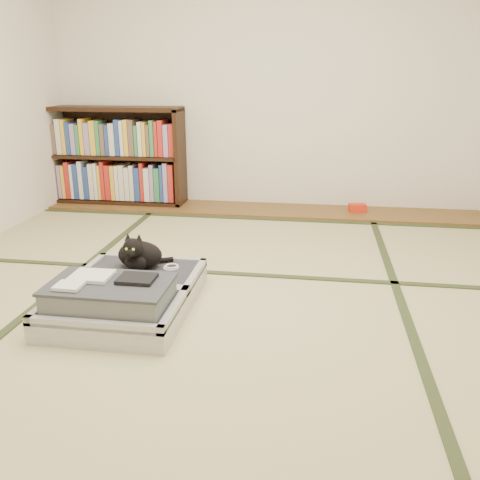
# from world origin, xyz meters

# --- Properties ---
(floor) EXTENTS (4.50, 4.50, 0.00)m
(floor) POSITION_xyz_m (0.00, 0.00, 0.00)
(floor) COLOR tan
(floor) RESTS_ON ground
(wood_strip) EXTENTS (4.00, 0.50, 0.02)m
(wood_strip) POSITION_xyz_m (0.00, 2.00, 0.01)
(wood_strip) COLOR brown
(wood_strip) RESTS_ON ground
(red_item) EXTENTS (0.16, 0.11, 0.07)m
(red_item) POSITION_xyz_m (0.88, 2.03, 0.06)
(red_item) COLOR red
(red_item) RESTS_ON wood_strip
(room_shell) EXTENTS (4.50, 4.50, 4.50)m
(room_shell) POSITION_xyz_m (0.00, 0.00, 1.46)
(room_shell) COLOR white
(room_shell) RESTS_ON ground
(tatami_borders) EXTENTS (4.00, 4.50, 0.01)m
(tatami_borders) POSITION_xyz_m (0.00, 0.49, 0.00)
(tatami_borders) COLOR #2D381E
(tatami_borders) RESTS_ON ground
(bookcase) EXTENTS (1.39, 0.32, 0.92)m
(bookcase) POSITION_xyz_m (-1.46, 2.07, 0.45)
(bookcase) COLOR black
(bookcase) RESTS_ON wood_strip
(suitcase) EXTENTS (0.68, 0.91, 0.27)m
(suitcase) POSITION_xyz_m (-0.49, -0.22, 0.09)
(suitcase) COLOR #BCBDC1
(suitcase) RESTS_ON floor
(cat) EXTENTS (0.30, 0.30, 0.24)m
(cat) POSITION_xyz_m (-0.50, 0.08, 0.22)
(cat) COLOR black
(cat) RESTS_ON suitcase
(cable_coil) EXTENTS (0.09, 0.09, 0.02)m
(cable_coil) POSITION_xyz_m (-0.32, 0.12, 0.14)
(cable_coil) COLOR white
(cable_coil) RESTS_ON suitcase
(hanger) EXTENTS (0.41, 0.25, 0.01)m
(hanger) POSITION_xyz_m (-0.89, 0.26, 0.01)
(hanger) COLOR black
(hanger) RESTS_ON floor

